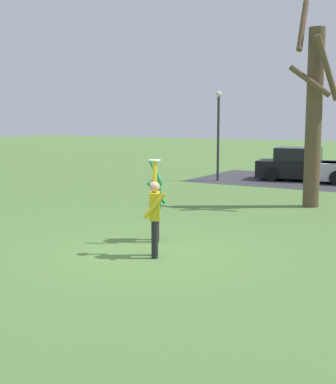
{
  "coord_description": "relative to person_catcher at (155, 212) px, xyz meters",
  "views": [
    {
      "loc": [
        6.2,
        -9.6,
        3.0
      ],
      "look_at": [
        -0.01,
        1.01,
        1.25
      ],
      "focal_mm": 48.78,
      "sensor_mm": 36.0,
      "label": 1
    }
  ],
  "objects": [
    {
      "name": "lamppost_by_lot",
      "position": [
        -4.73,
        13.38,
        1.6
      ],
      "size": [
        0.28,
        0.28,
        4.26
      ],
      "color": "#2D2D33",
      "rests_on": "ground_plane"
    },
    {
      "name": "person_catcher",
      "position": [
        0.0,
        0.0,
        0.0
      ],
      "size": [
        0.52,
        0.59,
        2.08
      ],
      "rotation": [
        0.0,
        0.0,
        2.1
      ],
      "color": "black",
      "rests_on": "ground_plane"
    },
    {
      "name": "parked_car_black",
      "position": [
        -1.32,
        15.47,
        -0.25
      ],
      "size": [
        4.31,
        2.48,
        1.59
      ],
      "rotation": [
        0.0,
        0.0,
        0.14
      ],
      "color": "black",
      "rests_on": "ground_plane"
    },
    {
      "name": "ground_plane",
      "position": [
        -0.36,
        0.2,
        -0.98
      ],
      "size": [
        120.0,
        120.0,
        0.0
      ],
      "primitive_type": "plane",
      "color": "#567F3D"
    },
    {
      "name": "bare_tree_tall",
      "position": [
        1.16,
        8.2,
        2.2
      ],
      "size": [
        1.49,
        1.3,
        6.92
      ],
      "color": "brown",
      "rests_on": "ground_plane"
    },
    {
      "name": "frisbee_disc",
      "position": [
        -0.11,
        0.19,
        1.11
      ],
      "size": [
        0.25,
        0.25,
        0.02
      ],
      "primitive_type": "cylinder",
      "color": "white",
      "rests_on": "person_catcher"
    },
    {
      "name": "person_defender",
      "position": [
        -0.75,
        1.28,
        -0.0
      ],
      "size": [
        0.61,
        0.66,
        2.04
      ],
      "rotation": [
        0.0,
        0.0,
        5.24
      ],
      "color": "black",
      "rests_on": "ground_plane"
    }
  ]
}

